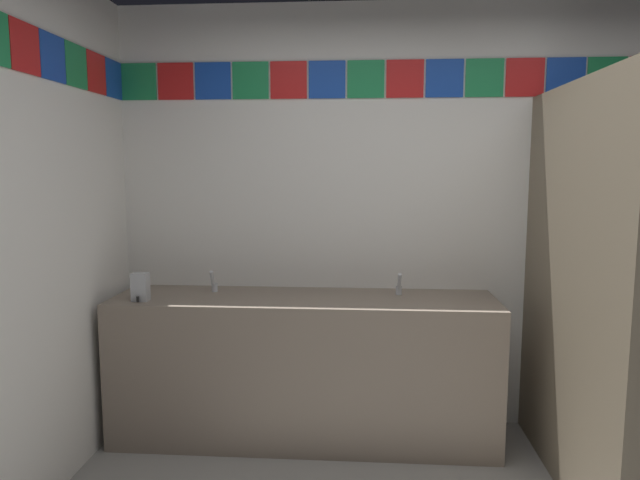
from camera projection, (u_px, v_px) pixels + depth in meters
wall_back at (421, 217)px, 3.54m from camera, size 3.73×0.09×2.59m
vanity_counter at (304, 366)px, 3.38m from camera, size 2.23×0.56×0.86m
faucet_left at (214, 284)px, 3.45m from camera, size 0.04×0.10×0.14m
faucet_right at (399, 286)px, 3.37m from camera, size 0.04×0.10×0.14m
soap_dispenser at (140, 287)px, 3.23m from camera, size 0.09×0.09×0.16m
stall_divider at (628, 303)px, 2.54m from camera, size 0.92×1.39×2.02m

